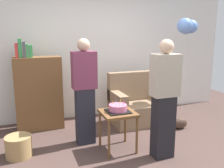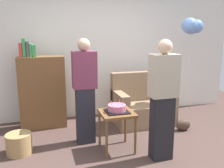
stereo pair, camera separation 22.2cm
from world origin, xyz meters
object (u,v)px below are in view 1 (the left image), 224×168
at_px(person_blowing_candles, 85,91).
at_px(person_holding_cake, 164,99).
at_px(bookshelf, 39,92).
at_px(balloon_bunch, 187,27).
at_px(side_table, 118,118).
at_px(birthday_cake, 118,108).
at_px(couch, 139,105).
at_px(handbag, 180,123).
at_px(wicker_basket, 19,146).

xyz_separation_m(person_blowing_candles, person_holding_cake, (0.90, -0.80, 0.00)).
height_order(bookshelf, person_blowing_candles, person_blowing_candles).
relative_size(bookshelf, balloon_bunch, 0.82).
bearing_deg(side_table, birthday_cake, 41.78).
relative_size(couch, handbag, 3.93).
relative_size(couch, wicker_basket, 3.06).
bearing_deg(side_table, bookshelf, 129.00).
bearing_deg(couch, person_holding_cake, -102.34).
distance_m(birthday_cake, wicker_basket, 1.49).
height_order(bookshelf, wicker_basket, bookshelf).
height_order(birthday_cake, balloon_bunch, balloon_bunch).
bearing_deg(wicker_basket, side_table, -11.47).
xyz_separation_m(person_holding_cake, wicker_basket, (-1.89, 0.68, -0.68)).
bearing_deg(handbag, wicker_basket, -178.25).
bearing_deg(balloon_bunch, person_holding_cake, -134.51).
height_order(couch, side_table, couch).
distance_m(birthday_cake, handbag, 1.50).
distance_m(person_holding_cake, balloon_bunch, 1.97).
bearing_deg(handbag, bookshelf, 159.28).
relative_size(side_table, wicker_basket, 1.64).
bearing_deg(bookshelf, person_blowing_candles, -53.66).
distance_m(person_blowing_candles, wicker_basket, 1.21).
bearing_deg(couch, handbag, -47.01).
bearing_deg(side_table, couch, 49.67).
bearing_deg(bookshelf, person_holding_cake, -47.23).
distance_m(couch, bookshelf, 1.89).
height_order(couch, bookshelf, bookshelf).
height_order(couch, handbag, couch).
height_order(side_table, person_holding_cake, person_holding_cake).
distance_m(bookshelf, birthday_cake, 1.63).
height_order(side_table, wicker_basket, side_table).
xyz_separation_m(couch, balloon_bunch, (0.90, -0.13, 1.48)).
bearing_deg(bookshelf, balloon_bunch, -9.20).
height_order(birthday_cake, person_holding_cake, person_holding_cake).
relative_size(side_table, person_blowing_candles, 0.36).
relative_size(bookshelf, person_holding_cake, 0.99).
height_order(birthday_cake, handbag, birthday_cake).
height_order(bookshelf, balloon_bunch, balloon_bunch).
xyz_separation_m(bookshelf, balloon_bunch, (2.73, -0.44, 1.14)).
distance_m(birthday_cake, person_holding_cake, 0.68).
height_order(person_holding_cake, handbag, person_holding_cake).
bearing_deg(side_table, person_holding_cake, -37.75).
bearing_deg(wicker_basket, couch, 17.05).
height_order(side_table, birthday_cake, birthday_cake).
distance_m(bookshelf, handbag, 2.61).
height_order(birthday_cake, person_blowing_candles, person_blowing_candles).
xyz_separation_m(bookshelf, wicker_basket, (-0.36, -0.98, -0.53)).
bearing_deg(couch, wicker_basket, -162.95).
relative_size(bookshelf, birthday_cake, 5.04).
bearing_deg(birthday_cake, person_holding_cake, -37.75).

